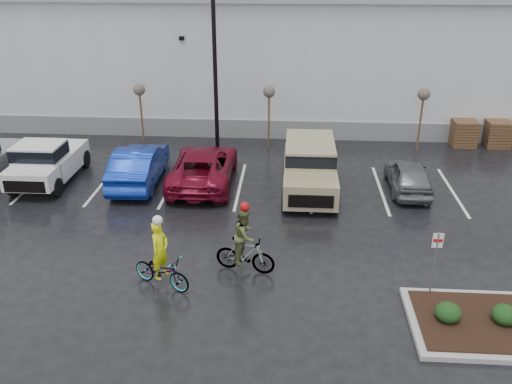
# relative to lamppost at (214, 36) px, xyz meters

# --- Properties ---
(ground) EXTENTS (120.00, 120.00, 0.00)m
(ground) POSITION_rel_lamppost_xyz_m (4.00, -12.00, -5.69)
(ground) COLOR black
(ground) RESTS_ON ground
(warehouse) EXTENTS (60.50, 15.50, 7.20)m
(warehouse) POSITION_rel_lamppost_xyz_m (4.00, 9.99, -2.04)
(warehouse) COLOR silver
(warehouse) RESTS_ON ground
(wooded_ridge) EXTENTS (80.00, 25.00, 6.00)m
(wooded_ridge) POSITION_rel_lamppost_xyz_m (4.00, 33.00, -2.69)
(wooded_ridge) COLOR #233616
(wooded_ridge) RESTS_ON ground
(lamppost) EXTENTS (0.50, 1.00, 9.22)m
(lamppost) POSITION_rel_lamppost_xyz_m (0.00, 0.00, 0.00)
(lamppost) COLOR black
(lamppost) RESTS_ON ground
(sapling_west) EXTENTS (0.60, 0.60, 3.20)m
(sapling_west) POSITION_rel_lamppost_xyz_m (-4.00, 1.00, -2.96)
(sapling_west) COLOR #432A1B
(sapling_west) RESTS_ON ground
(sapling_mid) EXTENTS (0.60, 0.60, 3.20)m
(sapling_mid) POSITION_rel_lamppost_xyz_m (2.50, 1.00, -2.96)
(sapling_mid) COLOR #432A1B
(sapling_mid) RESTS_ON ground
(sapling_east) EXTENTS (0.60, 0.60, 3.20)m
(sapling_east) POSITION_rel_lamppost_xyz_m (10.00, 1.00, -2.96)
(sapling_east) COLOR #432A1B
(sapling_east) RESTS_ON ground
(pallet_stack_a) EXTENTS (1.20, 1.20, 1.35)m
(pallet_stack_a) POSITION_rel_lamppost_xyz_m (12.50, 2.00, -5.01)
(pallet_stack_a) COLOR #432A1B
(pallet_stack_a) RESTS_ON ground
(pallet_stack_b) EXTENTS (1.20, 1.20, 1.35)m
(pallet_stack_b) POSITION_rel_lamppost_xyz_m (14.20, 2.00, -5.01)
(pallet_stack_b) COLOR #432A1B
(pallet_stack_b) RESTS_ON ground
(shrub_a) EXTENTS (0.70, 0.70, 0.52)m
(shrub_a) POSITION_rel_lamppost_xyz_m (8.00, -13.00, -5.27)
(shrub_a) COLOR black
(shrub_a) RESTS_ON curb_island
(shrub_b) EXTENTS (0.70, 0.70, 0.52)m
(shrub_b) POSITION_rel_lamppost_xyz_m (9.50, -13.00, -5.27)
(shrub_b) COLOR black
(shrub_b) RESTS_ON curb_island
(fire_lane_sign) EXTENTS (0.30, 0.05, 2.20)m
(fire_lane_sign) POSITION_rel_lamppost_xyz_m (7.80, -11.80, -4.28)
(fire_lane_sign) COLOR gray
(fire_lane_sign) RESTS_ON ground
(pickup_white) EXTENTS (2.10, 5.20, 1.96)m
(pickup_white) POSITION_rel_lamppost_xyz_m (-6.84, -3.78, -4.71)
(pickup_white) COLOR silver
(pickup_white) RESTS_ON ground
(car_blue) EXTENTS (1.91, 5.06, 1.65)m
(car_blue) POSITION_rel_lamppost_xyz_m (-2.89, -3.89, -4.86)
(car_blue) COLOR #0D2996
(car_blue) RESTS_ON ground
(car_red) EXTENTS (2.64, 5.60, 1.55)m
(car_red) POSITION_rel_lamppost_xyz_m (-0.10, -3.77, -4.91)
(car_red) COLOR maroon
(car_red) RESTS_ON ground
(suv_tan) EXTENTS (2.20, 5.10, 2.06)m
(suv_tan) POSITION_rel_lamppost_xyz_m (4.45, -4.43, -4.66)
(suv_tan) COLOR tan
(suv_tan) RESTS_ON ground
(car_grey) EXTENTS (1.61, 3.90, 1.32)m
(car_grey) POSITION_rel_lamppost_xyz_m (8.59, -3.95, -5.02)
(car_grey) COLOR slate
(car_grey) RESTS_ON ground
(cyclist_hivis) EXTENTS (2.07, 1.44, 2.39)m
(cyclist_hivis) POSITION_rel_lamppost_xyz_m (-0.14, -11.67, -4.95)
(cyclist_hivis) COLOR #3F3F44
(cyclist_hivis) RESTS_ON ground
(cyclist_olive) EXTENTS (1.93, 0.97, 2.42)m
(cyclist_olive) POSITION_rel_lamppost_xyz_m (2.30, -10.67, -4.81)
(cyclist_olive) COLOR #3F3F44
(cyclist_olive) RESTS_ON ground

